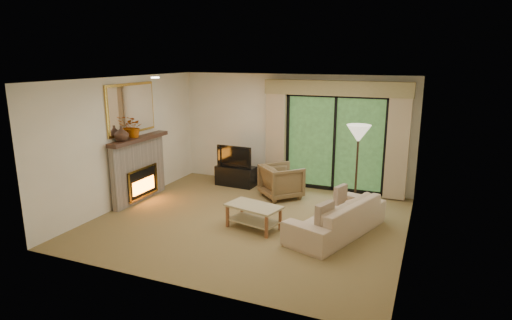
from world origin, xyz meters
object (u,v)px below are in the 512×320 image
at_px(media_console, 236,176).
at_px(sofa, 337,217).
at_px(armchair, 281,181).
at_px(coffee_table, 254,217).

height_order(media_console, sofa, sofa).
relative_size(armchair, sofa, 0.38).
xyz_separation_m(media_console, armchair, (1.29, -0.42, 0.13)).
xyz_separation_m(armchair, coffee_table, (0.12, -1.82, -0.15)).
distance_m(armchair, sofa, 2.12).
height_order(media_console, coffee_table, media_console).
bearing_deg(media_console, coffee_table, -55.28).
xyz_separation_m(sofa, coffee_table, (-1.40, -0.35, -0.09)).
xyz_separation_m(armchair, sofa, (1.53, -1.47, -0.05)).
xyz_separation_m(media_console, coffee_table, (1.41, -2.25, -0.02)).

